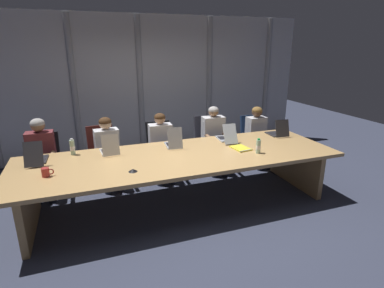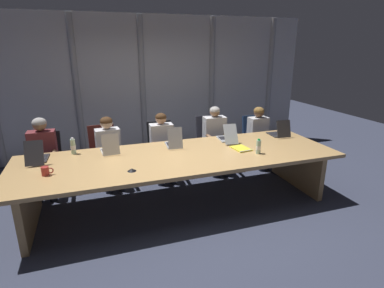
{
  "view_description": "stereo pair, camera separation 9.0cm",
  "coord_description": "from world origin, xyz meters",
  "views": [
    {
      "loc": [
        -1.24,
        -3.87,
        2.23
      ],
      "look_at": [
        0.22,
        0.14,
        0.86
      ],
      "focal_mm": 28.75,
      "sensor_mm": 36.0,
      "label": 1
    },
    {
      "loc": [
        -1.16,
        -3.9,
        2.23
      ],
      "look_at": [
        0.22,
        0.14,
        0.86
      ],
      "focal_mm": 28.75,
      "sensor_mm": 36.0,
      "label": 2
    }
  ],
  "objects": [
    {
      "name": "person_left_end",
      "position": [
        -1.89,
        1.0,
        0.69
      ],
      "size": [
        0.41,
        0.55,
        1.2
      ],
      "rotation": [
        0.0,
        0.0,
        -1.59
      ],
      "color": "brown",
      "rests_on": "ground_plane"
    },
    {
      "name": "laptop_center",
      "position": [
        0.01,
        0.4,
        0.82
      ],
      "size": [
        0.25,
        0.42,
        0.33
      ],
      "rotation": [
        0.0,
        0.0,
        1.49
      ],
      "color": "#A8ADB7",
      "rests_on": "conference_table"
    },
    {
      "name": "ground_plane",
      "position": [
        0.0,
        0.0,
        0.0
      ],
      "size": [
        14.27,
        14.27,
        0.0
      ],
      "primitive_type": "plane",
      "color": "#383D51"
    },
    {
      "name": "person_right_mid",
      "position": [
        0.97,
        1.0,
        0.67
      ],
      "size": [
        0.42,
        0.56,
        1.19
      ],
      "rotation": [
        0.0,
        0.0,
        -1.61
      ],
      "color": "silver",
      "rests_on": "ground_plane"
    },
    {
      "name": "laptop_left_mid",
      "position": [
        -0.93,
        0.43,
        0.81
      ],
      "size": [
        0.26,
        0.41,
        0.31
      ],
      "rotation": [
        0.0,
        0.0,
        1.65
      ],
      "color": "beige",
      "rests_on": "conference_table"
    },
    {
      "name": "office_chair_right_mid",
      "position": [
        0.92,
        1.16,
        0.36
      ],
      "size": [
        0.6,
        0.6,
        0.98
      ],
      "rotation": [
        0.0,
        0.0,
        -1.55
      ],
      "color": "#2D2D38",
      "rests_on": "ground_plane"
    },
    {
      "name": "conference_mic_left_side",
      "position": [
        -0.73,
        -0.36,
        0.77
      ],
      "size": [
        0.11,
        0.11,
        0.03
      ],
      "primitive_type": "cone",
      "color": "black",
      "rests_on": "conference_table"
    },
    {
      "name": "laptop_right_mid",
      "position": [
        0.9,
        0.41,
        0.81
      ],
      "size": [
        0.26,
        0.52,
        0.3
      ],
      "rotation": [
        0.0,
        0.0,
        1.47
      ],
      "color": "#A8ADB7",
      "rests_on": "conference_table"
    },
    {
      "name": "conference_table",
      "position": [
        0.0,
        0.0,
        0.62
      ],
      "size": [
        4.47,
        1.44,
        0.76
      ],
      "color": "tan",
      "rests_on": "ground_plane"
    },
    {
      "name": "office_chair_left_mid",
      "position": [
        -0.98,
        1.16,
        0.36
      ],
      "size": [
        0.6,
        0.6,
        0.96
      ],
      "rotation": [
        0.0,
        0.0,
        -1.45
      ],
      "color": "#511E19",
      "rests_on": "ground_plane"
    },
    {
      "name": "person_center",
      "position": [
        -0.02,
        1.0,
        0.65
      ],
      "size": [
        0.41,
        0.56,
        1.14
      ],
      "rotation": [
        0.0,
        0.0,
        -1.61
      ],
      "color": "silver",
      "rests_on": "ground_plane"
    },
    {
      "name": "office_chair_right_end",
      "position": [
        1.9,
        1.15,
        0.35
      ],
      "size": [
        0.6,
        0.6,
        0.91
      ],
      "rotation": [
        0.0,
        0.0,
        -1.55
      ],
      "color": "navy",
      "rests_on": "ground_plane"
    },
    {
      "name": "water_bottle_secondary",
      "position": [
        -1.42,
        0.55,
        0.86
      ],
      "size": [
        0.07,
        0.07,
        0.24
      ],
      "color": "#ADD1B2",
      "rests_on": "conference_table"
    },
    {
      "name": "curtain_backdrop",
      "position": [
        0.0,
        2.49,
        1.41
      ],
      "size": [
        7.14,
        0.17,
        2.82
      ],
      "color": "#B2B2B7",
      "rests_on": "ground_plane"
    },
    {
      "name": "office_chair_left_end",
      "position": [
        -1.89,
        1.15,
        0.35
      ],
      "size": [
        0.6,
        0.61,
        0.92
      ],
      "rotation": [
        0.0,
        0.0,
        -1.72
      ],
      "color": "black",
      "rests_on": "ground_plane"
    },
    {
      "name": "spiral_notepad",
      "position": [
        0.93,
        -0.03,
        0.76
      ],
      "size": [
        0.26,
        0.33,
        0.03
      ],
      "rotation": [
        0.0,
        0.0,
        0.12
      ],
      "color": "yellow",
      "rests_on": "conference_table"
    },
    {
      "name": "laptop_left_end",
      "position": [
        -1.87,
        0.39,
        0.82
      ],
      "size": [
        0.25,
        0.48,
        0.32
      ],
      "rotation": [
        0.0,
        0.0,
        1.52
      ],
      "color": "#2D2D33",
      "rests_on": "conference_table"
    },
    {
      "name": "person_left_mid",
      "position": [
        -0.91,
        1.0,
        0.65
      ],
      "size": [
        0.42,
        0.57,
        1.14
      ],
      "rotation": [
        0.0,
        0.0,
        -1.48
      ],
      "color": "silver",
      "rests_on": "ground_plane"
    },
    {
      "name": "coffee_mug_near",
      "position": [
        -1.72,
        -0.15,
        0.81
      ],
      "size": [
        0.14,
        0.09,
        0.11
      ],
      "color": "#B2332D",
      "rests_on": "conference_table"
    },
    {
      "name": "office_chair_center",
      "position": [
        0.0,
        1.16,
        0.35
      ],
      "size": [
        0.6,
        0.6,
        0.94
      ],
      "rotation": [
        0.0,
        0.0,
        -1.56
      ],
      "color": "black",
      "rests_on": "ground_plane"
    },
    {
      "name": "person_right_end",
      "position": [
        1.88,
        0.99,
        0.64
      ],
      "size": [
        0.38,
        0.55,
        1.13
      ],
      "rotation": [
        0.0,
        0.0,
        -1.55
      ],
      "color": "silver",
      "rests_on": "ground_plane"
    },
    {
      "name": "laptop_right_end",
      "position": [
        1.86,
        0.38,
        0.81
      ],
      "size": [
        0.26,
        0.4,
        0.3
      ],
      "rotation": [
        0.0,
        0.0,
        1.53
      ],
      "color": "#2D2D33",
      "rests_on": "conference_table"
    },
    {
      "name": "water_bottle_primary",
      "position": [
        1.07,
        -0.29,
        0.85
      ],
      "size": [
        0.07,
        0.07,
        0.22
      ],
      "color": "#ADD1B2",
      "rests_on": "conference_table"
    }
  ]
}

